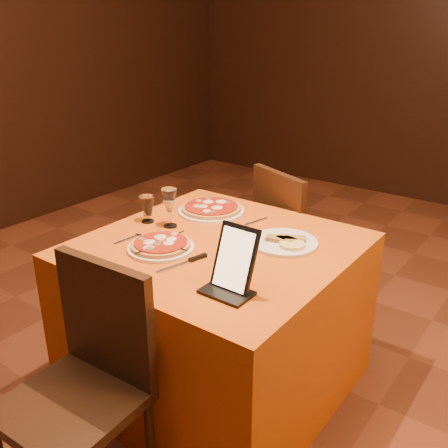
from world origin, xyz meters
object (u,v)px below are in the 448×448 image
Objects in this scene: pizza_far at (211,209)px; tablet at (235,258)px; chair_main_far at (302,244)px; water_glass at (147,209)px; chair_main_near at (71,404)px; main_table at (218,317)px; wine_glass at (170,208)px; pizza_near at (161,246)px.

pizza_far is 1.38× the size of tablet.
water_glass is at bearing 84.42° from chair_main_far.
chair_main_near is 0.99m from water_glass.
chair_main_far is at bearing 62.34° from water_glass.
chair_main_near and chair_main_far have the same top height.
main_table is 3.27× the size of pizza_far.
wine_glass is 0.78× the size of tablet.
pizza_near is at bearing -56.88° from wine_glass.
wine_glass is at bearing 91.46° from chair_main_far.
main_table is at bearing 50.50° from pizza_near.
tablet is (0.59, -0.30, 0.03)m from wine_glass.
wine_glass is (-0.30, 0.02, 0.47)m from main_table.
tablet is at bearing -27.25° from wine_glass.
water_glass is (-0.42, 0.82, 0.36)m from chair_main_near.
chair_main_near reaches higher than main_table.
chair_main_far is at bearing 63.57° from pizza_far.
chair_main_far is 0.93m from wine_glass.
pizza_near is at bearing 103.17° from chair_main_far.
tablet is at bearing -46.02° from pizza_far.
main_table is at bearing -48.23° from pizza_far.
tablet is (0.45, -0.09, 0.10)m from pizza_near.
chair_main_near is 4.79× the size of wine_glass.
chair_main_near is 7.00× the size of water_glass.
pizza_near is (-0.16, -1.00, 0.31)m from chair_main_far.
pizza_near is (-0.16, -0.19, 0.39)m from main_table.
pizza_far is (-0.10, 0.48, 0.00)m from pizza_near.
pizza_far is at bearing 131.77° from main_table.
main_table is 0.56m from wine_glass.
chair_main_far is at bearing 81.09° from pizza_near.
tablet reaches higher than wine_glass.
chair_main_far is 4.79× the size of wine_glass.
chair_main_far is at bearing 90.00° from main_table.
water_glass is 0.77m from tablet.
chair_main_far is 1.06m from pizza_near.
pizza_near is 0.49m from pizza_far.
wine_glass is at bearing 153.28° from tablet.
chair_main_near is 3.21× the size of pizza_near.
main_table is 3.88× the size of pizza_near.
water_glass is at bearing 179.62° from main_table.
chair_main_near is at bearing -117.64° from tablet.
pizza_near is 1.16× the size of tablet.
chair_main_far is 0.66m from pizza_far.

